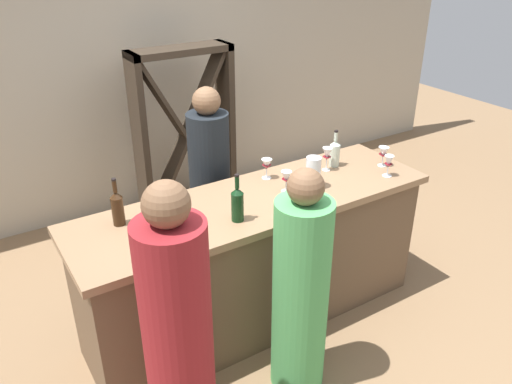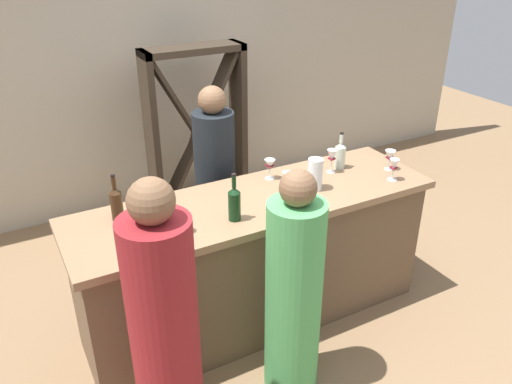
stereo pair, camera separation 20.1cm
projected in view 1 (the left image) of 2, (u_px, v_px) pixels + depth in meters
The scene contains 17 objects.
ground_plane at pixel (256, 316), 3.79m from camera, with size 12.00×12.00×0.00m, color #846647.
back_wall at pixel (130, 66), 4.81m from camera, with size 8.00×0.10×2.80m, color #B2A893.
bar_counter at pixel (256, 260), 3.57m from camera, with size 2.46×0.73×0.97m.
wine_rack at pixel (185, 137), 4.79m from camera, with size 0.93×0.28×1.64m.
wine_bottle_leftmost_amber_brown at pixel (117, 207), 3.01m from camera, with size 0.07×0.07×0.30m.
wine_bottle_second_left_dark_green at pixel (237, 203), 3.05m from camera, with size 0.08×0.08×0.30m.
wine_bottle_center_clear_pale at pixel (335, 153), 3.78m from camera, with size 0.08×0.08×0.28m.
wine_glass_near_left at pixel (389, 162), 3.62m from camera, with size 0.07×0.07×0.16m.
wine_glass_near_center at pixel (183, 219), 2.91m from camera, with size 0.08×0.08×0.15m.
wine_glass_near_right at pixel (383, 153), 3.78m from camera, with size 0.08×0.08×0.15m.
wine_glass_far_left at pixel (286, 178), 3.40m from camera, with size 0.07×0.07×0.15m.
wine_glass_far_center at pixel (327, 155), 3.70m from camera, with size 0.07×0.07×0.17m.
wine_glass_far_right at pixel (267, 165), 3.58m from camera, with size 0.07×0.07×0.15m.
water_pitcher at pixel (313, 173), 3.45m from camera, with size 0.10×0.10×0.22m.
person_left_guest at pixel (178, 339), 2.53m from camera, with size 0.36×0.36×1.60m.
person_center_guest at pixel (301, 293), 2.97m from camera, with size 0.38×0.38×1.45m.
person_right_guest at pixel (211, 193), 3.95m from camera, with size 0.34×0.34×1.56m.
Camera 1 is at (-1.59, -2.50, 2.54)m, focal length 36.21 mm.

